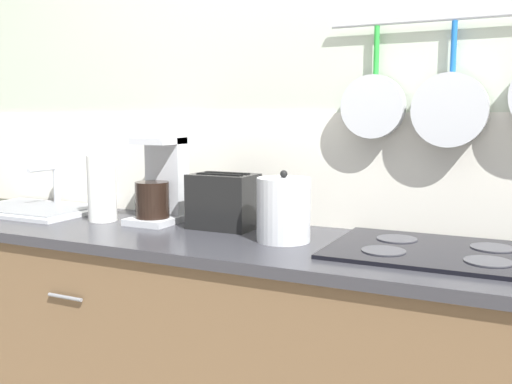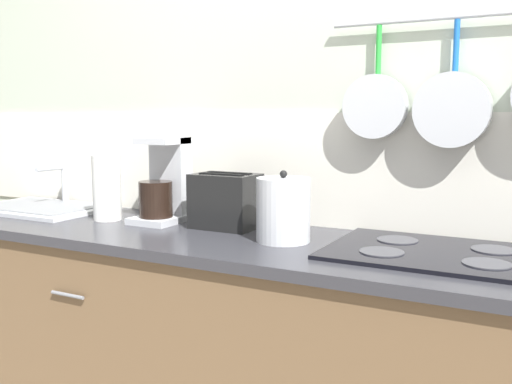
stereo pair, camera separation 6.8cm
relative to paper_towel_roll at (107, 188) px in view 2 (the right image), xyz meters
The scene contains 8 objects.
wall_back 1.02m from the paper_towel_roll, 16.93° to the left, with size 7.20×0.15×2.60m.
countertop 0.96m from the paper_towel_roll, ahead, with size 3.37×0.58×0.03m.
sink_basin 0.43m from the paper_towel_roll, behind, with size 0.57×0.38×0.18m.
paper_towel_roll is the anchor object (origin of this frame).
coffee_maker 0.23m from the paper_towel_roll, 20.99° to the left, with size 0.17×0.21×0.32m.
toaster 0.49m from the paper_towel_roll, ahead, with size 0.24×0.16×0.20m.
kettle 0.76m from the paper_towel_roll, ahead, with size 0.17×0.17×0.23m.
cooktop 1.24m from the paper_towel_roll, ahead, with size 0.62×0.44×0.01m.
Camera 2 is at (0.58, -1.61, 1.30)m, focal length 40.00 mm.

